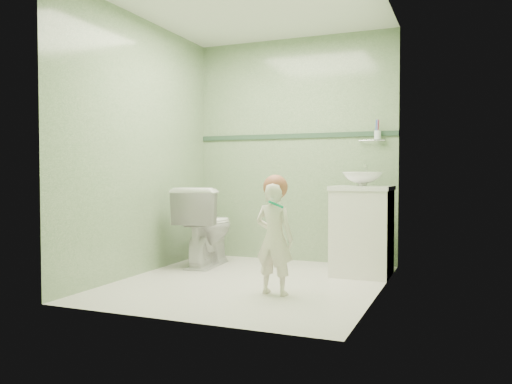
% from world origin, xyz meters
% --- Properties ---
extents(ground, '(2.50, 2.50, 0.00)m').
position_xyz_m(ground, '(0.00, 0.00, 0.00)').
color(ground, white).
rests_on(ground, ground).
extents(room_shell, '(2.50, 2.54, 2.40)m').
position_xyz_m(room_shell, '(0.00, 0.00, 1.20)').
color(room_shell, gray).
rests_on(room_shell, ground).
extents(trim_stripe, '(2.20, 0.02, 0.05)m').
position_xyz_m(trim_stripe, '(0.00, 1.24, 1.35)').
color(trim_stripe, '#304D39').
rests_on(trim_stripe, room_shell).
extents(vanity, '(0.52, 0.50, 0.80)m').
position_xyz_m(vanity, '(0.84, 0.70, 0.40)').
color(vanity, white).
rests_on(vanity, ground).
extents(counter, '(0.54, 0.52, 0.04)m').
position_xyz_m(counter, '(0.84, 0.70, 0.81)').
color(counter, white).
rests_on(counter, vanity).
extents(basin, '(0.37, 0.37, 0.13)m').
position_xyz_m(basin, '(0.84, 0.70, 0.89)').
color(basin, white).
rests_on(basin, counter).
extents(faucet, '(0.03, 0.13, 0.18)m').
position_xyz_m(faucet, '(0.84, 0.89, 0.97)').
color(faucet, silver).
rests_on(faucet, counter).
extents(cup_holder, '(0.26, 0.07, 0.21)m').
position_xyz_m(cup_holder, '(0.89, 1.18, 1.33)').
color(cup_holder, silver).
rests_on(cup_holder, room_shell).
extents(toilet, '(0.53, 0.83, 0.81)m').
position_xyz_m(toilet, '(-0.74, 0.61, 0.40)').
color(toilet, white).
rests_on(toilet, ground).
extents(toddler, '(0.34, 0.25, 0.87)m').
position_xyz_m(toddler, '(0.35, -0.33, 0.44)').
color(toddler, silver).
rests_on(toddler, ground).
extents(hair_cap, '(0.19, 0.19, 0.19)m').
position_xyz_m(hair_cap, '(0.35, -0.30, 0.84)').
color(hair_cap, '#A55A3D').
rests_on(hair_cap, toddler).
extents(teal_toothbrush, '(0.11, 0.14, 0.08)m').
position_xyz_m(teal_toothbrush, '(0.40, -0.46, 0.72)').
color(teal_toothbrush, '#0A9C65').
rests_on(teal_toothbrush, toddler).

